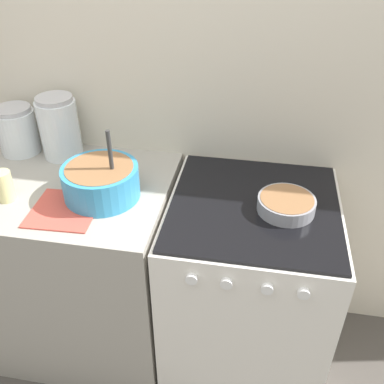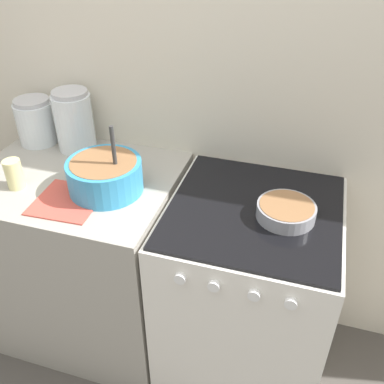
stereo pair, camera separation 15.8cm
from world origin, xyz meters
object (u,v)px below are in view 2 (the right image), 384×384
Objects in this scene: mixing_bowl at (105,174)px; storage_jar_middle at (75,124)px; stove at (246,292)px; tin_can at (14,174)px; baking_pan at (286,211)px; storage_jar_left at (36,124)px.

mixing_bowl is 0.40m from storage_jar_middle.
stove is 1.06m from storage_jar_middle.
mixing_bowl is at bearing -175.35° from stove.
storage_jar_middle is 2.29× the size of tin_can.
baking_pan is 0.99× the size of storage_jar_left.
storage_jar_left is (-0.48, 0.28, 0.02)m from mixing_bowl.
stove is at bearing -14.85° from storage_jar_middle.
mixing_bowl reaches higher than storage_jar_middle.
baking_pan is 1.01m from storage_jar_middle.
storage_jar_left is at bearing 167.90° from stove.
storage_jar_left is (-1.07, 0.23, 0.54)m from stove.
stove is at bearing 170.17° from baking_pan.
tin_can is at bearing -171.92° from stove.
mixing_bowl is 2.42× the size of tin_can.
mixing_bowl is 1.36× the size of storage_jar_left.
tin_can is (-1.05, -0.11, 0.03)m from baking_pan.
tin_can is (0.13, -0.36, -0.03)m from storage_jar_left.
stove is at bearing -12.10° from storage_jar_left.
tin_can is at bearing -69.63° from storage_jar_left.
mixing_bowl is at bearing -29.64° from storage_jar_left.
baking_pan is at bearing -14.28° from storage_jar_middle.
baking_pan is at bearing 2.27° from mixing_bowl.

